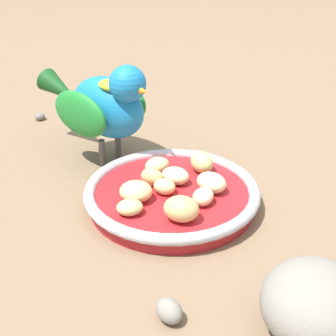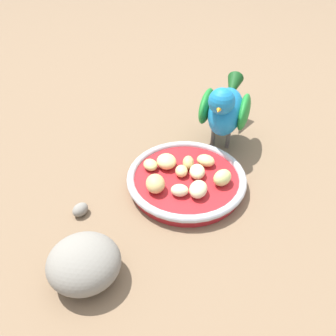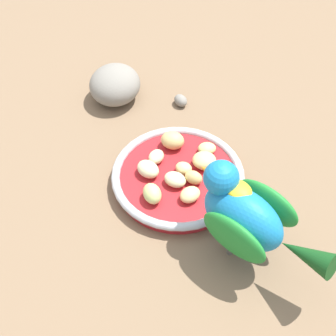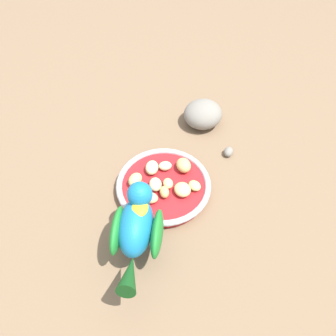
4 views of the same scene
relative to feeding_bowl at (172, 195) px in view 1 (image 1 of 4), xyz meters
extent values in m
plane|color=#7A6047|center=(-0.01, 0.02, -0.01)|extent=(4.00, 4.00, 0.00)
cylinder|color=#AD1E23|center=(0.00, 0.00, 0.00)|extent=(0.20, 0.20, 0.02)
torus|color=#B7BABF|center=(0.00, 0.00, 0.01)|extent=(0.21, 0.21, 0.01)
ellipsoid|color=beige|center=(0.01, -0.01, 0.02)|extent=(0.04, 0.04, 0.02)
ellipsoid|color=beige|center=(-0.04, -0.02, 0.02)|extent=(0.04, 0.04, 0.02)
ellipsoid|color=#E5C67F|center=(0.05, -0.01, 0.02)|extent=(0.03, 0.04, 0.02)
ellipsoid|color=beige|center=(-0.02, -0.04, 0.02)|extent=(0.05, 0.04, 0.02)
ellipsoid|color=tan|center=(0.02, 0.01, 0.02)|extent=(0.04, 0.03, 0.02)
ellipsoid|color=#C6D17A|center=(-0.02, 0.06, 0.01)|extent=(0.03, 0.04, 0.02)
ellipsoid|color=tan|center=(-0.06, 0.02, 0.02)|extent=(0.05, 0.05, 0.03)
ellipsoid|color=#C6D17A|center=(0.03, -0.06, 0.02)|extent=(0.04, 0.03, 0.03)
ellipsoid|color=#E5C67F|center=(0.00, 0.01, 0.01)|extent=(0.03, 0.03, 0.02)
ellipsoid|color=#E5C67F|center=(0.00, 0.05, 0.02)|extent=(0.05, 0.05, 0.02)
cylinder|color=#59544C|center=(0.15, 0.01, 0.00)|extent=(0.01, 0.01, 0.04)
cylinder|color=#59544C|center=(0.14, 0.04, 0.00)|extent=(0.01, 0.01, 0.04)
ellipsoid|color=#197AB7|center=(0.15, 0.02, 0.06)|extent=(0.14, 0.10, 0.08)
ellipsoid|color=#1E7F2D|center=(0.17, -0.01, 0.06)|extent=(0.10, 0.06, 0.06)
ellipsoid|color=#1E7F2D|center=(0.14, 0.06, 0.06)|extent=(0.10, 0.06, 0.06)
cone|color=#144719|center=(0.23, 0.06, 0.07)|extent=(0.08, 0.06, 0.05)
sphere|color=#197AB7|center=(0.11, 0.01, 0.11)|extent=(0.06, 0.06, 0.05)
cone|color=orange|center=(0.08, 0.00, 0.10)|extent=(0.03, 0.02, 0.02)
ellipsoid|color=yellow|center=(0.13, 0.02, 0.10)|extent=(0.05, 0.04, 0.01)
ellipsoid|color=gray|center=(-0.23, -0.01, 0.02)|extent=(0.13, 0.13, 0.06)
ellipsoid|color=gray|center=(-0.16, 0.09, 0.00)|extent=(0.03, 0.02, 0.02)
ellipsoid|color=slate|center=(0.34, 0.07, -0.01)|extent=(0.02, 0.02, 0.01)
camera|label=1|loc=(-0.45, 0.24, 0.31)|focal=53.35mm
camera|label=2|loc=(-0.37, -0.27, 0.40)|focal=36.54mm
camera|label=3|loc=(0.44, -0.24, 0.60)|focal=52.83mm
camera|label=4|loc=(0.43, 0.23, 0.67)|focal=39.96mm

